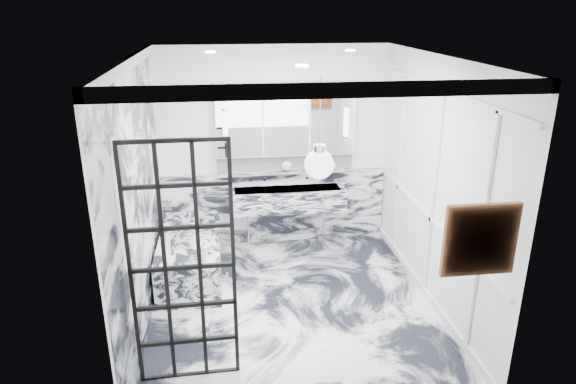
{
  "coord_description": "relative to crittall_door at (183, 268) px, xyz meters",
  "views": [
    {
      "loc": [
        -0.7,
        -5.07,
        3.27
      ],
      "look_at": [
        0.02,
        0.5,
        1.22
      ],
      "focal_mm": 32.0,
      "sensor_mm": 36.0,
      "label": 1
    }
  ],
  "objects": [
    {
      "name": "subway_tile",
      "position": [
        1.25,
        2.82,
        0.07
      ],
      "size": [
        1.9,
        0.03,
        0.23
      ],
      "primitive_type": "cube",
      "color": "white",
      "rests_on": "wall_back"
    },
    {
      "name": "crittall_door",
      "position": [
        0.0,
        0.0,
        0.0
      ],
      "size": [
        0.88,
        0.06,
        2.27
      ],
      "primitive_type": null,
      "rotation": [
        0.0,
        0.0,
        0.03
      ],
      "color": "black",
      "rests_on": "floor"
    },
    {
      "name": "bathtub",
      "position": [
        -0.07,
        1.93,
        -0.86
      ],
      "size": [
        0.75,
        1.65,
        0.55
      ],
      "primitive_type": "cube",
      "color": "silver",
      "rests_on": "floor"
    },
    {
      "name": "wall_back",
      "position": [
        1.1,
        2.84,
        0.27
      ],
      "size": [
        3.6,
        0.0,
        3.6
      ],
      "primitive_type": "plane",
      "rotation": [
        1.57,
        0.0,
        0.0
      ],
      "color": "white",
      "rests_on": "floor"
    },
    {
      "name": "marble_clad_back",
      "position": [
        1.1,
        2.81,
        -0.61
      ],
      "size": [
        3.18,
        0.05,
        1.05
      ],
      "primitive_type": "cube",
      "color": "white",
      "rests_on": "floor"
    },
    {
      "name": "soap_bottle_a",
      "position": [
        1.59,
        2.75,
        0.05
      ],
      "size": [
        0.08,
        0.08,
        0.19
      ],
      "primitive_type": "imported",
      "rotation": [
        0.0,
        0.0,
        -0.08
      ],
      "color": "#8C5919",
      "rests_on": "ledge"
    },
    {
      "name": "face_pot",
      "position": [
        1.26,
        2.75,
        0.03
      ],
      "size": [
        0.14,
        0.14,
        0.14
      ],
      "primitive_type": "sphere",
      "color": "white",
      "rests_on": "ledge"
    },
    {
      "name": "wall_right",
      "position": [
        2.7,
        1.04,
        0.27
      ],
      "size": [
        0.0,
        3.6,
        3.6
      ],
      "primitive_type": "plane",
      "rotation": [
        1.57,
        0.0,
        -1.57
      ],
      "color": "white",
      "rests_on": "floor"
    },
    {
      "name": "wall_left",
      "position": [
        -0.5,
        1.04,
        0.27
      ],
      "size": [
        0.0,
        3.6,
        3.6
      ],
      "primitive_type": "plane",
      "rotation": [
        1.57,
        0.0,
        1.57
      ],
      "color": "white",
      "rests_on": "floor"
    },
    {
      "name": "soap_bottle_c",
      "position": [
        1.91,
        2.75,
        0.03
      ],
      "size": [
        0.13,
        0.13,
        0.15
      ],
      "primitive_type": "imported",
      "rotation": [
        0.0,
        0.0,
        0.09
      ],
      "color": "silver",
      "rests_on": "ledge"
    },
    {
      "name": "amber_bottle",
      "position": [
        1.64,
        2.75,
        0.01
      ],
      "size": [
        0.04,
        0.04,
        0.1
      ],
      "primitive_type": "cylinder",
      "color": "#8C5919",
      "rests_on": "ledge"
    },
    {
      "name": "ledge",
      "position": [
        1.25,
        2.76,
        -0.06
      ],
      "size": [
        1.9,
        0.14,
        0.04
      ],
      "primitive_type": "cube",
      "color": "silver",
      "rests_on": "wall_back"
    },
    {
      "name": "mirror_cabinet",
      "position": [
        1.25,
        2.76,
        0.69
      ],
      "size": [
        1.9,
        0.16,
        1.0
      ],
      "primitive_type": "cube",
      "color": "white",
      "rests_on": "wall_back"
    },
    {
      "name": "sconce_right",
      "position": [
        2.07,
        2.67,
        0.65
      ],
      "size": [
        0.07,
        0.07,
        0.4
      ],
      "primitive_type": "cylinder",
      "color": "white",
      "rests_on": "mirror_cabinet"
    },
    {
      "name": "floor",
      "position": [
        1.1,
        1.04,
        -1.13
      ],
      "size": [
        3.6,
        3.6,
        0.0
      ],
      "primitive_type": "plane",
      "color": "white",
      "rests_on": "ground"
    },
    {
      "name": "marble_clad_left",
      "position": [
        -0.48,
        1.04,
        0.21
      ],
      "size": [
        0.02,
        3.56,
        2.68
      ],
      "primitive_type": "cube",
      "color": "white",
      "rests_on": "floor"
    },
    {
      "name": "trough_sink",
      "position": [
        1.25,
        2.59,
        -0.4
      ],
      "size": [
        1.6,
        0.45,
        0.3
      ],
      "primitive_type": "cube",
      "color": "silver",
      "rests_on": "wall_back"
    },
    {
      "name": "ceiling",
      "position": [
        1.1,
        1.04,
        1.67
      ],
      "size": [
        3.6,
        3.6,
        0.0
      ],
      "primitive_type": "plane",
      "rotation": [
        3.14,
        0.0,
        0.0
      ],
      "color": "white",
      "rests_on": "wall_back"
    },
    {
      "name": "soap_bottle_b",
      "position": [
        1.71,
        2.75,
        0.04
      ],
      "size": [
        0.08,
        0.08,
        0.17
      ],
      "primitive_type": "imported",
      "rotation": [
        0.0,
        0.0,
        0.0
      ],
      "color": "#4C4C51",
      "rests_on": "ledge"
    },
    {
      "name": "wall_front",
      "position": [
        1.1,
        -0.76,
        0.27
      ],
      "size": [
        3.6,
        0.0,
        3.6
      ],
      "primitive_type": "plane",
      "rotation": [
        -1.57,
        0.0,
        0.0
      ],
      "color": "white",
      "rests_on": "floor"
    },
    {
      "name": "flower_vase",
      "position": [
        0.13,
        1.21,
        -0.52
      ],
      "size": [
        0.08,
        0.08,
        0.12
      ],
      "primitive_type": "cylinder",
      "color": "silver",
      "rests_on": "bathtub"
    },
    {
      "name": "panel_molding",
      "position": [
        2.68,
        1.04,
        0.17
      ],
      "size": [
        0.03,
        3.4,
        2.3
      ],
      "primitive_type": "cube",
      "color": "white",
      "rests_on": "floor"
    },
    {
      "name": "artwork",
      "position": [
        2.3,
        -0.72,
        0.47
      ],
      "size": [
        0.49,
        0.05,
        0.49
      ],
      "primitive_type": "cube",
      "color": "#D04F15",
      "rests_on": "wall_front"
    },
    {
      "name": "sconce_left",
      "position": [
        0.43,
        2.67,
        0.65
      ],
      "size": [
        0.07,
        0.07,
        0.4
      ],
      "primitive_type": "cylinder",
      "color": "white",
      "rests_on": "mirror_cabinet"
    },
    {
      "name": "pendant_light",
      "position": [
        1.18,
        -0.04,
        0.9
      ],
      "size": [
        0.25,
        0.25,
        0.25
      ],
      "primitive_type": "sphere",
      "color": "white",
      "rests_on": "ceiling"
    }
  ]
}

